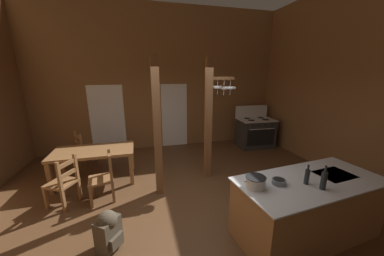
{
  "coord_description": "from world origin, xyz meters",
  "views": [
    {
      "loc": [
        -0.77,
        -3.22,
        2.39
      ],
      "look_at": [
        0.39,
        1.18,
        1.18
      ],
      "focal_mm": 19.41,
      "sensor_mm": 36.0,
      "label": 1
    }
  ],
  "objects": [
    {
      "name": "glazed_panel_back_right",
      "position": [
        0.38,
        3.42,
        1.02
      ],
      "size": [
        0.84,
        0.01,
        2.05
      ],
      "primitive_type": "cube",
      "color": "white",
      "rests_on": "ground_plane"
    },
    {
      "name": "dining_table",
      "position": [
        -1.79,
        1.51,
        0.65
      ],
      "size": [
        1.7,
        0.91,
        0.74
      ],
      "color": "olive",
      "rests_on": "ground_plane"
    },
    {
      "name": "bottle_short_on_counter",
      "position": [
        1.5,
        -1.32,
        1.05
      ],
      "size": [
        0.07,
        0.07,
        0.33
      ],
      "color": "#1E2328",
      "rests_on": "kitchen_island"
    },
    {
      "name": "ladderback_chair_by_post",
      "position": [
        -2.18,
        2.42,
        0.45
      ],
      "size": [
        0.61,
        0.61,
        0.95
      ],
      "color": "olive",
      "rests_on": "ground_plane"
    },
    {
      "name": "kitchen_island",
      "position": [
        1.56,
        -1.07,
        0.46
      ],
      "size": [
        2.24,
        1.17,
        0.92
      ],
      "color": "olive",
      "rests_on": "ground_plane"
    },
    {
      "name": "stockpot_on_counter",
      "position": [
        0.67,
        -1.05,
        0.99
      ],
      "size": [
        0.34,
        0.27,
        0.15
      ],
      "color": "silver",
      "rests_on": "kitchen_island"
    },
    {
      "name": "mixing_bowl_on_counter",
      "position": [
        1.03,
        -1.06,
        0.95
      ],
      "size": [
        0.19,
        0.19,
        0.07
      ],
      "color": "slate",
      "rests_on": "kitchen_island"
    },
    {
      "name": "ladderback_chair_near_window",
      "position": [
        -1.49,
        0.67,
        0.45
      ],
      "size": [
        0.5,
        0.5,
        0.95
      ],
      "color": "olive",
      "rests_on": "ground_plane"
    },
    {
      "name": "backpack",
      "position": [
        -1.27,
        -0.62,
        0.31
      ],
      "size": [
        0.39,
        0.39,
        0.6
      ],
      "color": "#4C4233",
      "rests_on": "ground_plane"
    },
    {
      "name": "stove_range",
      "position": [
        2.94,
        2.65,
        0.48
      ],
      "size": [
        1.18,
        0.87,
        1.32
      ],
      "color": "#2C2C2C",
      "rests_on": "ground_plane"
    },
    {
      "name": "support_post_center",
      "position": [
        -0.44,
        0.63,
        1.36
      ],
      "size": [
        0.14,
        0.14,
        2.71
      ],
      "color": "brown",
      "rests_on": "ground_plane"
    },
    {
      "name": "ground_plane",
      "position": [
        0.0,
        0.0,
        -0.05
      ],
      "size": [
        8.33,
        7.65,
        0.1
      ],
      "primitive_type": "cube",
      "color": "brown"
    },
    {
      "name": "ladderback_chair_at_table_end",
      "position": [
        -2.18,
        0.67,
        0.45
      ],
      "size": [
        0.6,
        0.6,
        0.95
      ],
      "color": "olive",
      "rests_on": "ground_plane"
    },
    {
      "name": "wall_back",
      "position": [
        0.0,
        3.49,
        2.18
      ],
      "size": [
        8.33,
        0.14,
        4.36
      ],
      "primitive_type": "cube",
      "color": "brown",
      "rests_on": "ground_plane"
    },
    {
      "name": "support_post_with_pot_rack",
      "position": [
        0.78,
        1.05,
        1.47
      ],
      "size": [
        0.68,
        0.24,
        2.71
      ],
      "color": "brown",
      "rests_on": "ground_plane"
    },
    {
      "name": "glazed_door_back_left",
      "position": [
        -1.69,
        3.42,
        1.02
      ],
      "size": [
        1.0,
        0.01,
        2.05
      ],
      "primitive_type": "cube",
      "color": "white",
      "rests_on": "ground_plane"
    },
    {
      "name": "wall_right",
      "position": [
        3.84,
        0.0,
        2.18
      ],
      "size": [
        0.14,
        7.65,
        4.36
      ],
      "primitive_type": "cube",
      "color": "brown",
      "rests_on": "ground_plane"
    },
    {
      "name": "bottle_tall_on_counter",
      "position": [
        1.4,
        -1.15,
        1.03
      ],
      "size": [
        0.06,
        0.06,
        0.28
      ],
      "color": "#1E2328",
      "rests_on": "kitchen_island"
    }
  ]
}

